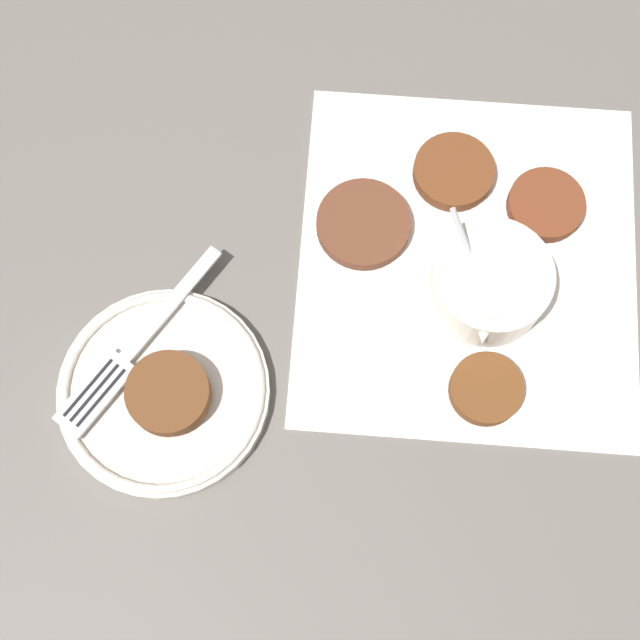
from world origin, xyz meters
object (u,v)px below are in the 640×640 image
(serving_plate, at_px, (164,391))
(fork, at_px, (126,357))
(fritter_on_plate, at_px, (168,393))
(sauce_bowl, at_px, (489,284))

(serving_plate, relative_size, fork, 0.96)
(serving_plate, distance_m, fork, 0.04)
(serving_plate, relative_size, fritter_on_plate, 2.58)
(fork, bearing_deg, fritter_on_plate, 61.45)
(sauce_bowl, relative_size, serving_plate, 0.62)
(fritter_on_plate, distance_m, fork, 0.05)
(fritter_on_plate, xyz_separation_m, fork, (-0.02, -0.04, -0.01))
(serving_plate, bearing_deg, sauce_bowl, 119.91)
(sauce_bowl, height_order, fritter_on_plate, sauce_bowl)
(fritter_on_plate, bearing_deg, fork, -118.55)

